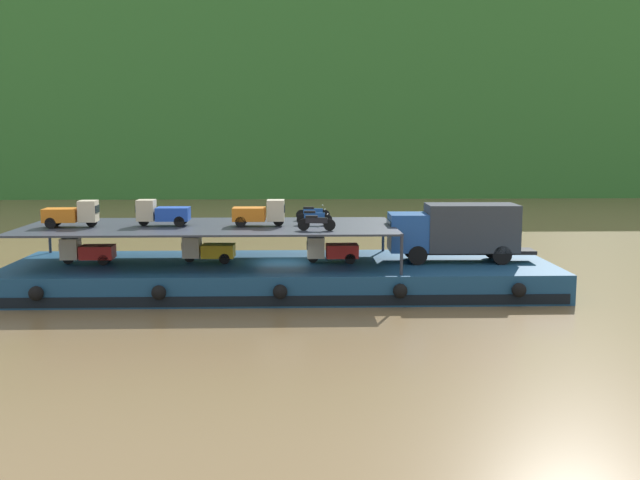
{
  "coord_description": "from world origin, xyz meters",
  "views": [
    {
      "loc": [
        0.77,
        -38.68,
        8.17
      ],
      "look_at": [
        2.05,
        0.0,
        2.7
      ],
      "focal_mm": 41.16,
      "sensor_mm": 36.0,
      "label": 1
    }
  ],
  "objects_px": {
    "mini_truck_upper_stern": "(72,214)",
    "motorcycle_upper_port": "(316,222)",
    "cargo_barge": "(282,276)",
    "motorcycle_upper_stbd": "(313,213)",
    "mini_truck_lower_mid": "(331,250)",
    "mini_truck_lower_stern": "(87,251)",
    "mini_truck_upper_fore": "(260,213)",
    "motorcycle_upper_centre": "(314,217)",
    "mini_truck_lower_aft": "(208,250)",
    "mini_truck_upper_mid": "(162,213)",
    "covered_lorry": "(457,230)"
  },
  "relations": [
    {
      "from": "mini_truck_lower_aft",
      "to": "mini_truck_lower_mid",
      "type": "relative_size",
      "value": 1.01
    },
    {
      "from": "motorcycle_upper_port",
      "to": "motorcycle_upper_centre",
      "type": "bearing_deg",
      "value": 91.2
    },
    {
      "from": "cargo_barge",
      "to": "mini_truck_lower_aft",
      "type": "bearing_deg",
      "value": 177.67
    },
    {
      "from": "mini_truck_lower_stern",
      "to": "motorcycle_upper_centre",
      "type": "distance_m",
      "value": 12.14
    },
    {
      "from": "mini_truck_lower_mid",
      "to": "motorcycle_upper_centre",
      "type": "relative_size",
      "value": 1.45
    },
    {
      "from": "mini_truck_lower_mid",
      "to": "mini_truck_upper_stern",
      "type": "height_order",
      "value": "mini_truck_upper_stern"
    },
    {
      "from": "motorcycle_upper_port",
      "to": "motorcycle_upper_centre",
      "type": "relative_size",
      "value": 1.0
    },
    {
      "from": "covered_lorry",
      "to": "mini_truck_lower_stern",
      "type": "height_order",
      "value": "covered_lorry"
    },
    {
      "from": "mini_truck_upper_stern",
      "to": "mini_truck_upper_fore",
      "type": "distance_m",
      "value": 9.74
    },
    {
      "from": "cargo_barge",
      "to": "motorcycle_upper_stbd",
      "type": "height_order",
      "value": "motorcycle_upper_stbd"
    },
    {
      "from": "mini_truck_lower_aft",
      "to": "motorcycle_upper_stbd",
      "type": "height_order",
      "value": "motorcycle_upper_stbd"
    },
    {
      "from": "cargo_barge",
      "to": "mini_truck_lower_mid",
      "type": "height_order",
      "value": "mini_truck_lower_mid"
    },
    {
      "from": "covered_lorry",
      "to": "motorcycle_upper_stbd",
      "type": "relative_size",
      "value": 4.15
    },
    {
      "from": "covered_lorry",
      "to": "mini_truck_lower_aft",
      "type": "height_order",
      "value": "covered_lorry"
    },
    {
      "from": "mini_truck_lower_stern",
      "to": "motorcycle_upper_centre",
      "type": "bearing_deg",
      "value": 0.58
    },
    {
      "from": "covered_lorry",
      "to": "mini_truck_lower_mid",
      "type": "height_order",
      "value": "covered_lorry"
    },
    {
      "from": "mini_truck_lower_stern",
      "to": "mini_truck_lower_mid",
      "type": "xyz_separation_m",
      "value": [
        12.93,
        0.0,
        0.0
      ]
    },
    {
      "from": "mini_truck_upper_mid",
      "to": "motorcycle_upper_centre",
      "type": "bearing_deg",
      "value": 0.14
    },
    {
      "from": "mini_truck_lower_aft",
      "to": "mini_truck_lower_mid",
      "type": "height_order",
      "value": "same"
    },
    {
      "from": "mini_truck_lower_aft",
      "to": "mini_truck_upper_mid",
      "type": "height_order",
      "value": "mini_truck_upper_mid"
    },
    {
      "from": "mini_truck_lower_mid",
      "to": "cargo_barge",
      "type": "bearing_deg",
      "value": 178.08
    },
    {
      "from": "mini_truck_upper_stern",
      "to": "motorcycle_upper_port",
      "type": "xyz_separation_m",
      "value": [
        12.66,
        -1.9,
        -0.26
      ]
    },
    {
      "from": "cargo_barge",
      "to": "motorcycle_upper_stbd",
      "type": "relative_size",
      "value": 15.12
    },
    {
      "from": "covered_lorry",
      "to": "motorcycle_upper_centre",
      "type": "distance_m",
      "value": 7.68
    },
    {
      "from": "mini_truck_upper_stern",
      "to": "motorcycle_upper_port",
      "type": "height_order",
      "value": "mini_truck_upper_stern"
    },
    {
      "from": "mini_truck_lower_stern",
      "to": "motorcycle_upper_port",
      "type": "height_order",
      "value": "motorcycle_upper_port"
    },
    {
      "from": "mini_truck_lower_mid",
      "to": "motorcycle_upper_port",
      "type": "bearing_deg",
      "value": -111.78
    },
    {
      "from": "motorcycle_upper_centre",
      "to": "motorcycle_upper_port",
      "type": "bearing_deg",
      "value": -88.8
    },
    {
      "from": "mini_truck_lower_stern",
      "to": "motorcycle_upper_centre",
      "type": "relative_size",
      "value": 1.45
    },
    {
      "from": "mini_truck_lower_stern",
      "to": "mini_truck_upper_fore",
      "type": "relative_size",
      "value": 1.0
    },
    {
      "from": "mini_truck_upper_mid",
      "to": "mini_truck_upper_fore",
      "type": "xyz_separation_m",
      "value": [
        5.14,
        -0.25,
        0.0
      ]
    },
    {
      "from": "mini_truck_lower_mid",
      "to": "mini_truck_upper_fore",
      "type": "relative_size",
      "value": 1.0
    },
    {
      "from": "cargo_barge",
      "to": "mini_truck_upper_mid",
      "type": "bearing_deg",
      "value": 179.88
    },
    {
      "from": "mini_truck_lower_mid",
      "to": "motorcycle_upper_stbd",
      "type": "height_order",
      "value": "motorcycle_upper_stbd"
    },
    {
      "from": "cargo_barge",
      "to": "covered_lorry",
      "type": "distance_m",
      "value": 9.69
    },
    {
      "from": "cargo_barge",
      "to": "mini_truck_lower_mid",
      "type": "bearing_deg",
      "value": -1.92
    },
    {
      "from": "motorcycle_upper_port",
      "to": "mini_truck_upper_mid",
      "type": "bearing_deg",
      "value": 164.11
    },
    {
      "from": "mini_truck_upper_stern",
      "to": "mini_truck_lower_mid",
      "type": "bearing_deg",
      "value": 1.22
    },
    {
      "from": "mini_truck_upper_fore",
      "to": "motorcycle_upper_centre",
      "type": "relative_size",
      "value": 1.45
    },
    {
      "from": "mini_truck_lower_aft",
      "to": "motorcycle_upper_centre",
      "type": "height_order",
      "value": "motorcycle_upper_centre"
    },
    {
      "from": "mini_truck_lower_mid",
      "to": "mini_truck_upper_mid",
      "type": "distance_m",
      "value": 9.15
    },
    {
      "from": "mini_truck_lower_mid",
      "to": "motorcycle_upper_stbd",
      "type": "bearing_deg",
      "value": 111.3
    },
    {
      "from": "cargo_barge",
      "to": "mini_truck_upper_fore",
      "type": "relative_size",
      "value": 10.43
    },
    {
      "from": "cargo_barge",
      "to": "motorcycle_upper_port",
      "type": "distance_m",
      "value": 4.3
    },
    {
      "from": "mini_truck_lower_mid",
      "to": "motorcycle_upper_stbd",
      "type": "relative_size",
      "value": 1.45
    },
    {
      "from": "motorcycle_upper_stbd",
      "to": "cargo_barge",
      "type": "bearing_deg",
      "value": -126.09
    },
    {
      "from": "cargo_barge",
      "to": "motorcycle_upper_port",
      "type": "bearing_deg",
      "value": -52.01
    },
    {
      "from": "motorcycle_upper_centre",
      "to": "motorcycle_upper_stbd",
      "type": "height_order",
      "value": "same"
    },
    {
      "from": "mini_truck_lower_mid",
      "to": "mini_truck_upper_fore",
      "type": "distance_m",
      "value": 4.29
    },
    {
      "from": "mini_truck_upper_stern",
      "to": "mini_truck_upper_mid",
      "type": "distance_m",
      "value": 4.62
    }
  ]
}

